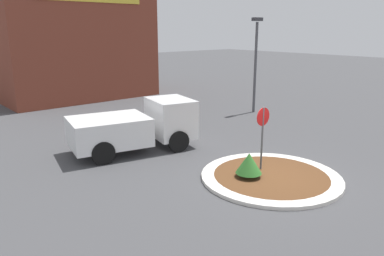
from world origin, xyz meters
name	(u,v)px	position (x,y,z in m)	size (l,w,h in m)	color
ground_plane	(271,178)	(0.00, 0.00, 0.00)	(120.00, 120.00, 0.00)	#474749
traffic_island	(271,177)	(0.00, 0.00, 0.06)	(4.80, 4.80, 0.12)	silver
stop_sign	(263,128)	(0.19, 0.61, 1.64)	(0.65, 0.07, 2.40)	#4C4C51
island_shrub	(249,163)	(-0.70, 0.41, 0.62)	(0.89, 0.89, 0.85)	brown
utility_truck	(136,126)	(-1.79, 5.70, 1.05)	(5.50, 3.29, 2.07)	white
storefront_building	(75,43)	(1.79, 19.47, 3.98)	(10.60, 6.07, 7.96)	brown
light_pole	(256,57)	(7.79, 7.41, 3.36)	(0.70, 0.30, 5.65)	#4C4C51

